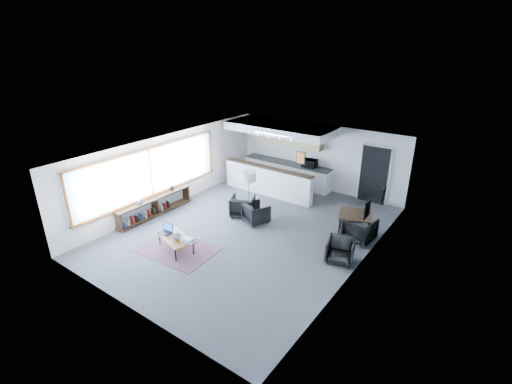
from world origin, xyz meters
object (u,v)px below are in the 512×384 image
Objects in this scene: ceramic_pot at (177,236)px; armchair_left at (243,205)px; floor_lamp at (249,178)px; dining_chair_near at (340,251)px; dining_chair_far at (360,230)px; microwave at (309,162)px; armchair_right at (256,212)px; coffee_table at (176,239)px; dining_table at (355,216)px; laptop at (167,230)px; book_stack at (189,240)px.

ceramic_pot is 2.89m from armchair_left.
ceramic_pot is at bearing -97.38° from floor_lamp.
dining_chair_far is (0.00, 1.39, 0.04)m from dining_chair_near.
microwave is (-3.18, 2.73, 0.78)m from dining_chair_far.
armchair_left is at bearing 12.01° from armchair_right.
dining_chair_near is at bearing 100.30° from dining_chair_far.
coffee_table is 5.31m from dining_table.
floor_lamp is (0.47, 2.87, 1.08)m from coffee_table.
ceramic_pot is 0.14× the size of floor_lamp.
coffee_table is at bearing -16.33° from laptop.
armchair_left reaches higher than dining_chair_far.
armchair_right is 1.14m from floor_lamp.
dining_chair_near is at bearing 18.95° from laptop.
laptop is 2.95m from armchair_right.
floor_lamp is 2.88× the size of microwave.
dining_chair_far is at bearing 42.36° from ceramic_pot.
microwave is (0.41, 6.22, 0.70)m from book_stack.
dining_chair_far is (3.84, 0.72, -0.05)m from armchair_left.
armchair_left reaches higher than dining_chair_near.
microwave reaches higher than coffee_table.
microwave is (1.31, 6.22, 0.67)m from laptop.
dining_table is at bearing 44.42° from ceramic_pot.
laptop is 0.90m from book_stack.
armchair_right is (0.87, 2.72, 0.01)m from coffee_table.
coffee_table is 4.60m from dining_chair_near.
armchair_right is at bearing 144.57° from armchair_left.
dining_table is at bearing -9.29° from dining_chair_far.
ceramic_pot reaches higher than coffee_table.
dining_table reaches higher than laptop.
dining_table is at bearing 33.60° from laptop.
armchair_left is at bearing -176.61° from floor_lamp.
dining_table is 4.02m from microwave.
book_stack is at bearing 104.38° from armchair_right.
laptop reaches higher than book_stack.
book_stack is 4.17m from dining_chair_near.
armchair_left reaches higher than laptop.
armchair_right is 1.29× the size of microwave.
dining_chair_near is at bearing -10.87° from floor_lamp.
dining_table reaches higher than dining_chair_far.
dining_table is 1.93× the size of dining_chair_near.
microwave is at bearing -30.33° from dining_chair_far.
armchair_left is 1.13× the size of dining_chair_far.
floor_lamp is at bearing 65.67° from laptop.
floor_lamp is at bearing -167.04° from dining_table.
laptop is at bearing -172.52° from coffee_table.
coffee_table is 3.31× the size of laptop.
book_stack is at bearing -165.24° from dining_chair_near.
book_stack is 0.45× the size of armchair_right.
dining_chair_far is at bearing 11.16° from floor_lamp.
book_stack is 5.01m from dining_chair_far.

